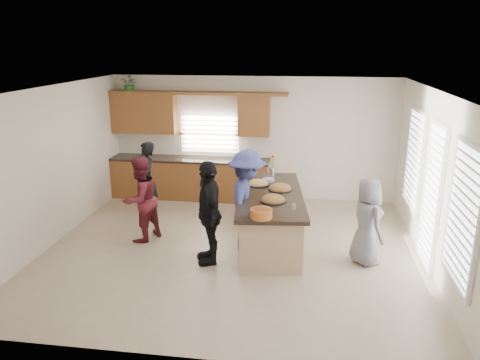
% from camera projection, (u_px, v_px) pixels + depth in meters
% --- Properties ---
extents(floor, '(6.50, 6.50, 0.00)m').
position_uv_depth(floor, '(232.00, 249.00, 8.28)').
color(floor, '#C2AB90').
rests_on(floor, ground).
extents(room_shell, '(6.52, 6.02, 2.81)m').
position_uv_depth(room_shell, '(232.00, 144.00, 7.74)').
color(room_shell, silver).
rests_on(room_shell, ground).
extents(back_cabinetry, '(4.08, 0.66, 2.46)m').
position_uv_depth(back_cabinetry, '(188.00, 159.00, 10.81)').
color(back_cabinetry, brown).
rests_on(back_cabinetry, ground).
extents(right_wall_glazing, '(0.06, 4.00, 2.25)m').
position_uv_depth(right_wall_glazing, '(433.00, 187.00, 7.33)').
color(right_wall_glazing, white).
rests_on(right_wall_glazing, ground).
extents(island, '(1.44, 2.81, 0.95)m').
position_uv_depth(island, '(269.00, 219.00, 8.43)').
color(island, tan).
rests_on(island, ground).
extents(platter_front, '(0.44, 0.44, 0.18)m').
position_uv_depth(platter_front, '(273.00, 200.00, 7.85)').
color(platter_front, black).
rests_on(platter_front, island).
extents(platter_mid, '(0.44, 0.44, 0.18)m').
position_uv_depth(platter_mid, '(280.00, 188.00, 8.47)').
color(platter_mid, black).
rests_on(platter_mid, island).
extents(platter_back, '(0.41, 0.41, 0.17)m').
position_uv_depth(platter_back, '(258.00, 184.00, 8.74)').
color(platter_back, black).
rests_on(platter_back, island).
extents(salad_bowl, '(0.34, 0.34, 0.14)m').
position_uv_depth(salad_bowl, '(261.00, 213.00, 7.11)').
color(salad_bowl, '#C66024').
rests_on(salad_bowl, island).
extents(clear_cup, '(0.07, 0.07, 0.09)m').
position_uv_depth(clear_cup, '(294.00, 207.00, 7.48)').
color(clear_cup, white).
rests_on(clear_cup, island).
extents(plate_stack, '(0.23, 0.23, 0.05)m').
position_uv_depth(plate_stack, '(269.00, 180.00, 9.00)').
color(plate_stack, '#B68DCD').
rests_on(plate_stack, island).
extents(flower_vase, '(0.14, 0.14, 0.42)m').
position_uv_depth(flower_vase, '(272.00, 164.00, 9.38)').
color(flower_vase, silver).
rests_on(flower_vase, island).
extents(potted_plant, '(0.47, 0.44, 0.42)m').
position_uv_depth(potted_plant, '(130.00, 84.00, 10.60)').
color(potted_plant, '#357F32').
rests_on(potted_plant, back_cabinetry).
extents(woman_left_back, '(0.60, 0.69, 1.59)m').
position_uv_depth(woman_left_back, '(148.00, 180.00, 9.63)').
color(woman_left_back, black).
rests_on(woman_left_back, ground).
extents(woman_left_mid, '(0.88, 0.95, 1.57)m').
position_uv_depth(woman_left_mid, '(141.00, 199.00, 8.46)').
color(woman_left_mid, maroon).
rests_on(woman_left_mid, ground).
extents(woman_left_front, '(0.72, 1.10, 1.74)m').
position_uv_depth(woman_left_front, '(209.00, 212.00, 7.60)').
color(woman_left_front, black).
rests_on(woman_left_front, ground).
extents(woman_right_back, '(0.68, 1.16, 1.78)m').
position_uv_depth(woman_right_back, '(247.00, 200.00, 8.12)').
color(woman_right_back, '#3B4382').
rests_on(woman_right_back, ground).
extents(woman_right_front, '(0.72, 0.84, 1.46)m').
position_uv_depth(woman_right_front, '(367.00, 222.00, 7.58)').
color(woman_right_front, slate).
rests_on(woman_right_front, ground).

